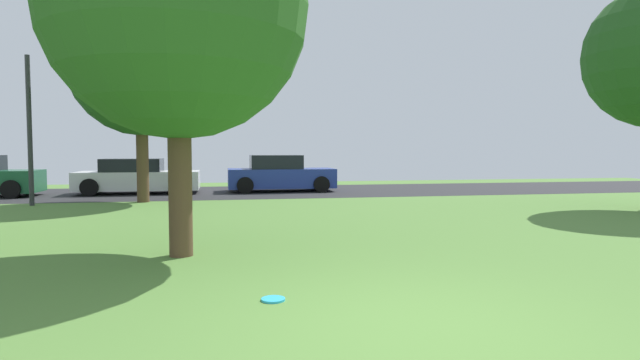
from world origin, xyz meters
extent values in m
plane|color=#547F38|center=(0.00, 0.00, 0.00)|extent=(44.00, 44.00, 0.00)
cube|color=#28282B|center=(0.00, 16.00, 0.00)|extent=(44.00, 6.40, 0.01)
cylinder|color=brown|center=(-4.24, 12.65, 1.37)|extent=(0.38, 0.38, 2.74)
sphere|color=#23511E|center=(-4.24, 12.65, 4.35)|extent=(4.44, 4.44, 4.44)
cylinder|color=brown|center=(-2.40, 3.78, 1.20)|extent=(0.37, 0.37, 2.40)
sphere|color=#2D6023|center=(-2.40, 3.78, 3.90)|extent=(4.10, 4.10, 4.10)
cylinder|color=#2DB2E0|center=(-1.21, 1.07, 0.01)|extent=(0.27, 0.27, 0.03)
cylinder|color=black|center=(-8.89, 16.46, 0.32)|extent=(0.64, 0.22, 0.64)
cylinder|color=black|center=(-8.89, 14.75, 0.32)|extent=(0.64, 0.22, 0.64)
cube|color=white|center=(-4.87, 16.04, 0.50)|extent=(4.51, 1.83, 0.70)
cube|color=black|center=(-5.09, 16.04, 1.10)|extent=(2.17, 1.61, 0.49)
cylinder|color=black|center=(-3.29, 16.96, 0.32)|extent=(0.64, 0.22, 0.64)
cylinder|color=black|center=(-3.29, 15.12, 0.32)|extent=(0.64, 0.22, 0.64)
cylinder|color=black|center=(-6.45, 16.96, 0.32)|extent=(0.64, 0.22, 0.64)
cylinder|color=black|center=(-6.45, 15.12, 0.32)|extent=(0.64, 0.22, 0.64)
cube|color=#233893|center=(0.62, 16.09, 0.53)|extent=(4.25, 1.85, 0.77)
cube|color=black|center=(0.41, 16.09, 1.19)|extent=(2.04, 1.62, 0.55)
cylinder|color=black|center=(2.11, 17.02, 0.32)|extent=(0.64, 0.22, 0.64)
cylinder|color=black|center=(2.11, 15.17, 0.32)|extent=(0.64, 0.22, 0.64)
cylinder|color=black|center=(-0.86, 17.02, 0.32)|extent=(0.64, 0.22, 0.64)
cylinder|color=black|center=(-0.86, 15.17, 0.32)|extent=(0.64, 0.22, 0.64)
cylinder|color=#2D2D33|center=(-7.39, 12.20, 2.25)|extent=(0.14, 0.14, 4.50)
camera|label=1|loc=(-1.76, -4.61, 1.70)|focal=28.85mm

